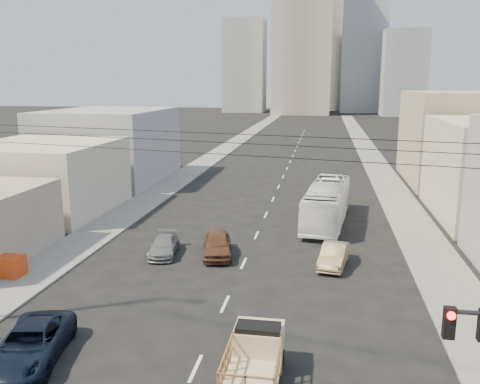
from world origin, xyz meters
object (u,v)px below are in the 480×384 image
(sedan_tan, at_px, (334,255))
(sedan_grey, at_px, (164,246))
(city_bus, at_px, (327,203))
(flatbed_pickup, at_px, (255,356))
(crate_stack, at_px, (7,266))
(sedan_brown, at_px, (217,245))
(navy_pickup, at_px, (30,344))

(sedan_tan, distance_m, sedan_grey, 10.87)
(city_bus, height_order, sedan_tan, city_bus)
(flatbed_pickup, distance_m, sedan_grey, 15.46)
(crate_stack, bearing_deg, sedan_grey, 34.76)
(flatbed_pickup, height_order, sedan_grey, flatbed_pickup)
(flatbed_pickup, relative_size, sedan_brown, 0.99)
(sedan_grey, bearing_deg, navy_pickup, -103.82)
(sedan_brown, distance_m, crate_stack, 12.45)
(city_bus, bearing_deg, crate_stack, -134.26)
(navy_pickup, height_order, crate_stack, navy_pickup)
(navy_pickup, height_order, city_bus, city_bus)
(sedan_grey, xyz_separation_m, crate_stack, (-7.63, -5.30, 0.10))
(city_bus, height_order, sedan_grey, city_bus)
(city_bus, bearing_deg, navy_pickup, -110.83)
(city_bus, xyz_separation_m, sedan_tan, (0.44, -9.88, -0.94))
(flatbed_pickup, relative_size, crate_stack, 2.45)
(flatbed_pickup, distance_m, crate_stack, 17.41)
(sedan_tan, height_order, crate_stack, sedan_tan)
(sedan_grey, height_order, crate_stack, crate_stack)
(flatbed_pickup, xyz_separation_m, sedan_brown, (-4.32, 13.65, -0.34))
(flatbed_pickup, bearing_deg, sedan_brown, 107.55)
(sedan_tan, bearing_deg, crate_stack, -155.50)
(navy_pickup, distance_m, sedan_brown, 14.43)
(crate_stack, bearing_deg, flatbed_pickup, -27.55)
(flatbed_pickup, bearing_deg, sedan_tan, 76.76)
(flatbed_pickup, relative_size, city_bus, 0.38)
(flatbed_pickup, height_order, sedan_tan, flatbed_pickup)
(city_bus, height_order, crate_stack, city_bus)
(flatbed_pickup, distance_m, navy_pickup, 9.09)
(sedan_brown, relative_size, crate_stack, 2.47)
(city_bus, distance_m, sedan_brown, 11.61)
(sedan_tan, xyz_separation_m, crate_stack, (-18.50, -4.98, 0.01))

